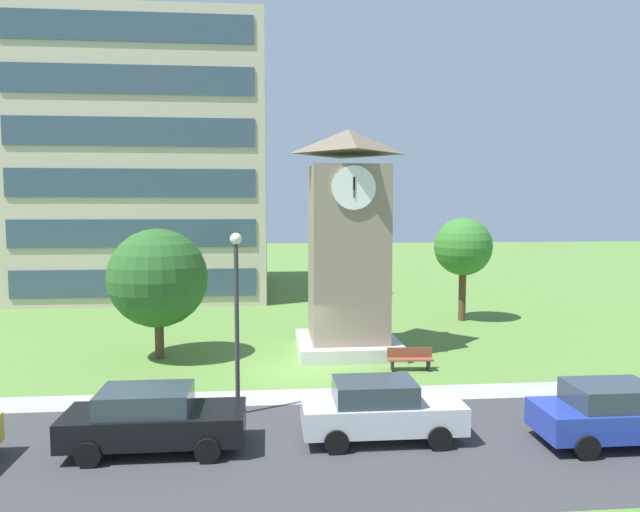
{
  "coord_description": "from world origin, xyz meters",
  "views": [
    {
      "loc": [
        -1.2,
        -22.11,
        6.51
      ],
      "look_at": [
        1.15,
        4.15,
        4.25
      ],
      "focal_mm": 32.38,
      "sensor_mm": 36.0,
      "label": 1
    }
  ],
  "objects_px": {
    "parked_car_silver": "(380,409)",
    "parked_car_blue": "(616,413)",
    "park_bench": "(410,359)",
    "tree_near_tower": "(463,247)",
    "tree_streetside": "(158,278)",
    "clock_tower": "(348,254)",
    "parked_car_black": "(153,419)",
    "street_lamp": "(237,302)"
  },
  "relations": [
    {
      "from": "street_lamp",
      "to": "tree_near_tower",
      "type": "distance_m",
      "value": 18.42
    },
    {
      "from": "park_bench",
      "to": "tree_near_tower",
      "type": "distance_m",
      "value": 11.65
    },
    {
      "from": "street_lamp",
      "to": "park_bench",
      "type": "bearing_deg",
      "value": 33.35
    },
    {
      "from": "tree_near_tower",
      "to": "tree_streetside",
      "type": "relative_size",
      "value": 1.05
    },
    {
      "from": "park_bench",
      "to": "tree_streetside",
      "type": "relative_size",
      "value": 0.33
    },
    {
      "from": "tree_near_tower",
      "to": "parked_car_blue",
      "type": "xyz_separation_m",
      "value": [
        -1.54,
        -17.17,
        -3.34
      ]
    },
    {
      "from": "tree_streetside",
      "to": "parked_car_silver",
      "type": "xyz_separation_m",
      "value": [
        7.78,
        -9.37,
        -2.62
      ]
    },
    {
      "from": "parked_car_black",
      "to": "tree_near_tower",
      "type": "bearing_deg",
      "value": 49.4
    },
    {
      "from": "parked_car_blue",
      "to": "tree_near_tower",
      "type": "bearing_deg",
      "value": 84.87
    },
    {
      "from": "park_bench",
      "to": "street_lamp",
      "type": "height_order",
      "value": "street_lamp"
    },
    {
      "from": "parked_car_black",
      "to": "parked_car_silver",
      "type": "bearing_deg",
      "value": 1.64
    },
    {
      "from": "park_bench",
      "to": "clock_tower",
      "type": "bearing_deg",
      "value": 123.75
    },
    {
      "from": "clock_tower",
      "to": "parked_car_blue",
      "type": "distance_m",
      "value": 12.72
    },
    {
      "from": "clock_tower",
      "to": "parked_car_silver",
      "type": "height_order",
      "value": "clock_tower"
    },
    {
      "from": "park_bench",
      "to": "tree_streetside",
      "type": "xyz_separation_m",
      "value": [
        -10.29,
        2.7,
        3.02
      ]
    },
    {
      "from": "parked_car_silver",
      "to": "parked_car_blue",
      "type": "distance_m",
      "value": 6.44
    },
    {
      "from": "park_bench",
      "to": "street_lamp",
      "type": "xyz_separation_m",
      "value": [
        -6.59,
        -4.34,
        3.09
      ]
    },
    {
      "from": "tree_near_tower",
      "to": "parked_car_black",
      "type": "distance_m",
      "value": 21.95
    },
    {
      "from": "park_bench",
      "to": "parked_car_blue",
      "type": "height_order",
      "value": "parked_car_blue"
    },
    {
      "from": "tree_near_tower",
      "to": "parked_car_silver",
      "type": "bearing_deg",
      "value": -115.94
    },
    {
      "from": "tree_near_tower",
      "to": "parked_car_silver",
      "type": "xyz_separation_m",
      "value": [
        -7.93,
        -16.29,
        -3.34
      ]
    },
    {
      "from": "parked_car_silver",
      "to": "tree_streetside",
      "type": "bearing_deg",
      "value": 129.67
    },
    {
      "from": "street_lamp",
      "to": "parked_car_blue",
      "type": "relative_size",
      "value": 1.27
    },
    {
      "from": "clock_tower",
      "to": "parked_car_black",
      "type": "bearing_deg",
      "value": -123.57
    },
    {
      "from": "street_lamp",
      "to": "tree_streetside",
      "type": "relative_size",
      "value": 1.02
    },
    {
      "from": "tree_near_tower",
      "to": "parked_car_black",
      "type": "height_order",
      "value": "tree_near_tower"
    },
    {
      "from": "park_bench",
      "to": "tree_near_tower",
      "type": "bearing_deg",
      "value": 60.64
    },
    {
      "from": "park_bench",
      "to": "tree_streetside",
      "type": "height_order",
      "value": "tree_streetside"
    },
    {
      "from": "street_lamp",
      "to": "tree_near_tower",
      "type": "xyz_separation_m",
      "value": [
        12.0,
        13.96,
        0.65
      ]
    },
    {
      "from": "park_bench",
      "to": "parked_car_black",
      "type": "height_order",
      "value": "parked_car_black"
    },
    {
      "from": "tree_streetside",
      "to": "parked_car_blue",
      "type": "xyz_separation_m",
      "value": [
        14.16,
        -10.25,
        -2.62
      ]
    },
    {
      "from": "street_lamp",
      "to": "parked_car_blue",
      "type": "bearing_deg",
      "value": -17.08
    },
    {
      "from": "parked_car_black",
      "to": "parked_car_blue",
      "type": "relative_size",
      "value": 1.06
    },
    {
      "from": "parked_car_black",
      "to": "parked_car_silver",
      "type": "height_order",
      "value": "same"
    },
    {
      "from": "park_bench",
      "to": "tree_near_tower",
      "type": "relative_size",
      "value": 0.31
    },
    {
      "from": "street_lamp",
      "to": "tree_near_tower",
      "type": "bearing_deg",
      "value": 49.31
    },
    {
      "from": "clock_tower",
      "to": "park_bench",
      "type": "relative_size",
      "value": 5.4
    },
    {
      "from": "tree_near_tower",
      "to": "tree_streetside",
      "type": "xyz_separation_m",
      "value": [
        -15.7,
        -6.92,
        -0.72
      ]
    },
    {
      "from": "clock_tower",
      "to": "parked_car_blue",
      "type": "relative_size",
      "value": 2.2
    },
    {
      "from": "street_lamp",
      "to": "tree_streetside",
      "type": "distance_m",
      "value": 7.95
    },
    {
      "from": "street_lamp",
      "to": "tree_streetside",
      "type": "height_order",
      "value": "street_lamp"
    },
    {
      "from": "parked_car_black",
      "to": "parked_car_blue",
      "type": "height_order",
      "value": "same"
    }
  ]
}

